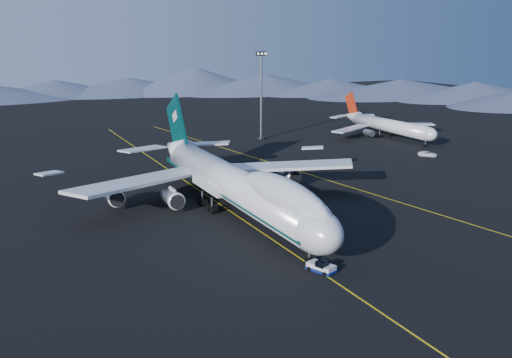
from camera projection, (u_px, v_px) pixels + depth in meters
name	position (u px, v px, depth m)	size (l,w,h in m)	color
ground	(234.00, 214.00, 104.95)	(500.00, 500.00, 0.00)	black
taxiway_line_main	(234.00, 214.00, 104.95)	(0.25, 220.00, 0.01)	yellow
taxiway_line_side	(340.00, 184.00, 126.41)	(0.25, 200.00, 0.01)	yellow
boeing_747	(234.00, 183.00, 103.57)	(59.62, 72.43, 19.37)	silver
pushback_tug	(321.00, 268.00, 79.16)	(3.37, 4.52, 1.77)	silver
second_jet	(386.00, 125.00, 183.76)	(40.61, 45.88, 13.06)	silver
service_van	(428.00, 154.00, 154.81)	(2.37, 5.14, 1.43)	white
floodlight_mast	(261.00, 95.00, 178.16)	(3.37, 2.53, 27.29)	black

